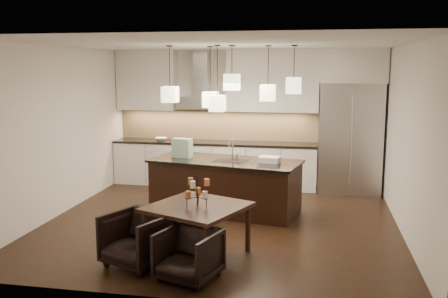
% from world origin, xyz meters
% --- Properties ---
extents(floor, '(5.50, 5.50, 0.02)m').
position_xyz_m(floor, '(0.00, 0.00, -0.01)').
color(floor, black).
rests_on(floor, ground).
extents(ceiling, '(5.50, 5.50, 0.02)m').
position_xyz_m(ceiling, '(0.00, 0.00, 2.81)').
color(ceiling, white).
rests_on(ceiling, wall_back).
extents(wall_back, '(5.50, 0.02, 2.80)m').
position_xyz_m(wall_back, '(0.00, 2.76, 1.40)').
color(wall_back, silver).
rests_on(wall_back, ground).
extents(wall_front, '(5.50, 0.02, 2.80)m').
position_xyz_m(wall_front, '(0.00, -2.76, 1.40)').
color(wall_front, silver).
rests_on(wall_front, ground).
extents(wall_left, '(0.02, 5.50, 2.80)m').
position_xyz_m(wall_left, '(-2.76, 0.00, 1.40)').
color(wall_left, silver).
rests_on(wall_left, ground).
extents(wall_right, '(0.02, 5.50, 2.80)m').
position_xyz_m(wall_right, '(2.76, 0.00, 1.40)').
color(wall_right, silver).
rests_on(wall_right, ground).
extents(refrigerator, '(1.20, 0.72, 2.15)m').
position_xyz_m(refrigerator, '(2.10, 2.38, 1.07)').
color(refrigerator, '#B7B7BA').
rests_on(refrigerator, floor).
extents(fridge_panel, '(1.26, 0.72, 0.65)m').
position_xyz_m(fridge_panel, '(2.10, 2.38, 2.47)').
color(fridge_panel, silver).
rests_on(fridge_panel, refrigerator).
extents(lower_cabinets, '(4.21, 0.62, 0.88)m').
position_xyz_m(lower_cabinets, '(-0.62, 2.43, 0.44)').
color(lower_cabinets, silver).
rests_on(lower_cabinets, floor).
extents(countertop, '(4.21, 0.66, 0.04)m').
position_xyz_m(countertop, '(-0.62, 2.43, 0.90)').
color(countertop, black).
rests_on(countertop, lower_cabinets).
extents(backsplash, '(4.21, 0.02, 0.63)m').
position_xyz_m(backsplash, '(-0.62, 2.73, 1.24)').
color(backsplash, '#D9BC8A').
rests_on(backsplash, countertop).
extents(upper_cab_left, '(1.25, 0.35, 1.25)m').
position_xyz_m(upper_cab_left, '(-2.10, 2.57, 2.17)').
color(upper_cab_left, silver).
rests_on(upper_cab_left, wall_back).
extents(upper_cab_right, '(1.85, 0.35, 1.25)m').
position_xyz_m(upper_cab_right, '(0.55, 2.57, 2.17)').
color(upper_cab_right, silver).
rests_on(upper_cab_right, wall_back).
extents(hood_canopy, '(0.90, 0.52, 0.24)m').
position_xyz_m(hood_canopy, '(-0.93, 2.48, 1.72)').
color(hood_canopy, '#B7B7BA').
rests_on(hood_canopy, wall_back).
extents(hood_chimney, '(0.30, 0.28, 0.96)m').
position_xyz_m(hood_chimney, '(-0.93, 2.59, 2.32)').
color(hood_chimney, '#B7B7BA').
rests_on(hood_chimney, hood_canopy).
extents(fruit_bowl, '(0.32, 0.32, 0.06)m').
position_xyz_m(fruit_bowl, '(-1.76, 2.38, 0.95)').
color(fruit_bowl, silver).
rests_on(fruit_bowl, countertop).
extents(island_body, '(2.58, 1.42, 0.86)m').
position_xyz_m(island_body, '(-0.05, 0.58, 0.43)').
color(island_body, black).
rests_on(island_body, floor).
extents(island_top, '(2.67, 1.51, 0.04)m').
position_xyz_m(island_top, '(-0.05, 0.58, 0.88)').
color(island_top, black).
rests_on(island_top, island_body).
extents(faucet, '(0.14, 0.25, 0.37)m').
position_xyz_m(faucet, '(0.06, 0.66, 1.08)').
color(faucet, silver).
rests_on(faucet, island_top).
extents(tote_bag, '(0.36, 0.24, 0.33)m').
position_xyz_m(tote_bag, '(-0.84, 0.70, 1.06)').
color(tote_bag, '#1E6949').
rests_on(tote_bag, island_top).
extents(food_container, '(0.37, 0.29, 0.10)m').
position_xyz_m(food_container, '(0.71, 0.51, 0.95)').
color(food_container, silver).
rests_on(food_container, island_top).
extents(dining_table, '(1.47, 1.47, 0.68)m').
position_xyz_m(dining_table, '(-0.04, -1.47, 0.34)').
color(dining_table, black).
rests_on(dining_table, floor).
extents(candelabra, '(0.42, 0.42, 0.40)m').
position_xyz_m(candelabra, '(-0.04, -1.47, 0.88)').
color(candelabra, black).
rests_on(candelabra, dining_table).
extents(candle_a, '(0.09, 0.09, 0.09)m').
position_xyz_m(candle_a, '(0.08, -1.52, 0.84)').
color(candle_a, beige).
rests_on(candle_a, candelabra).
extents(candle_b, '(0.09, 0.09, 0.09)m').
position_xyz_m(candle_b, '(-0.06, -1.35, 0.84)').
color(candle_b, orange).
rests_on(candle_b, candelabra).
extents(candle_c, '(0.09, 0.09, 0.09)m').
position_xyz_m(candle_c, '(-0.14, -1.55, 0.84)').
color(candle_c, brown).
rests_on(candle_c, candelabra).
extents(candle_d, '(0.09, 0.09, 0.09)m').
position_xyz_m(candle_d, '(0.08, -1.43, 0.98)').
color(candle_d, orange).
rests_on(candle_d, candelabra).
extents(candle_e, '(0.09, 0.09, 0.09)m').
position_xyz_m(candle_e, '(-0.14, -1.41, 0.98)').
color(candle_e, brown).
rests_on(candle_e, candelabra).
extents(candle_f, '(0.09, 0.09, 0.09)m').
position_xyz_m(candle_f, '(-0.07, -1.59, 0.98)').
color(candle_f, beige).
rests_on(candle_f, candelabra).
extents(armchair_left, '(0.96, 0.97, 0.68)m').
position_xyz_m(armchair_left, '(-0.69, -1.94, 0.34)').
color(armchair_left, black).
rests_on(armchair_left, floor).
extents(armchair_right, '(0.81, 0.82, 0.60)m').
position_xyz_m(armchair_right, '(0.04, -2.24, 0.30)').
color(armchair_right, black).
rests_on(armchair_right, floor).
extents(pendant_a, '(0.24, 0.24, 0.26)m').
position_xyz_m(pendant_a, '(-0.93, 0.34, 2.01)').
color(pendant_a, '#F6EDC3').
rests_on(pendant_a, ceiling).
extents(pendant_b, '(0.24, 0.24, 0.26)m').
position_xyz_m(pendant_b, '(-0.34, 0.76, 1.90)').
color(pendant_b, '#F6EDC3').
rests_on(pendant_b, ceiling).
extents(pendant_c, '(0.24, 0.24, 0.26)m').
position_xyz_m(pendant_c, '(0.09, 0.39, 2.21)').
color(pendant_c, '#F6EDC3').
rests_on(pendant_c, ceiling).
extents(pendant_d, '(0.24, 0.24, 0.26)m').
position_xyz_m(pendant_d, '(0.66, 0.59, 2.03)').
color(pendant_d, '#F6EDC3').
rests_on(pendant_d, ceiling).
extents(pendant_e, '(0.24, 0.24, 0.26)m').
position_xyz_m(pendant_e, '(1.07, 0.55, 2.16)').
color(pendant_e, '#F6EDC3').
rests_on(pendant_e, ceiling).
extents(pendant_f, '(0.24, 0.24, 0.26)m').
position_xyz_m(pendant_f, '(-0.14, 0.35, 1.87)').
color(pendant_f, '#F6EDC3').
rests_on(pendant_f, ceiling).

